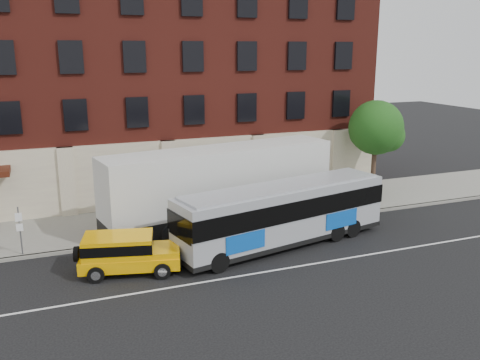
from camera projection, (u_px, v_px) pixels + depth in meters
name	position (u px, v px, depth m)	size (l,w,h in m)	color
ground	(237.00, 282.00, 21.95)	(120.00, 120.00, 0.00)	black
sidewalk	(181.00, 218.00, 30.06)	(60.00, 6.00, 0.15)	gray
kerb	(196.00, 234.00, 27.35)	(60.00, 0.25, 0.15)	gray
lane_line	(233.00, 277.00, 22.40)	(60.00, 0.12, 0.01)	silver
building	(148.00, 79.00, 35.35)	(30.00, 12.10, 15.00)	maroon
sign_pole	(20.00, 229.00, 24.15)	(0.30, 0.20, 2.50)	slate
street_tree	(377.00, 130.00, 34.19)	(3.60, 3.60, 6.20)	#3C2A1E
city_bus	(283.00, 212.00, 25.68)	(11.70, 4.74, 3.14)	#999CA3
yellow_suv	(125.00, 251.00, 22.65)	(4.69, 2.77, 1.74)	#FFB103
shipping_container	(221.00, 188.00, 28.48)	(13.44, 4.93, 4.39)	black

